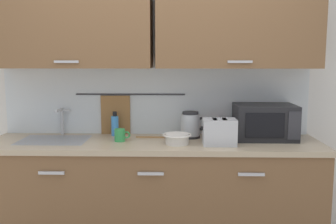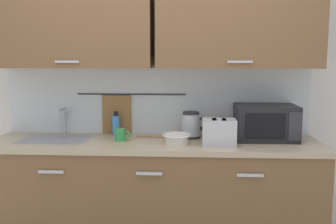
{
  "view_description": "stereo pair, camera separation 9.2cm",
  "coord_description": "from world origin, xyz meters",
  "views": [
    {
      "loc": [
        0.18,
        -2.55,
        1.52
      ],
      "look_at": [
        0.11,
        0.33,
        1.12
      ],
      "focal_mm": 41.03,
      "sensor_mm": 36.0,
      "label": 1
    },
    {
      "loc": [
        0.28,
        -2.55,
        1.52
      ],
      "look_at": [
        0.11,
        0.33,
        1.12
      ],
      "focal_mm": 41.03,
      "sensor_mm": 36.0,
      "label": 2
    }
  ],
  "objects": [
    {
      "name": "wooden_spoon",
      "position": [
        0.02,
        0.42,
        0.91
      ],
      "size": [
        0.28,
        0.04,
        0.01
      ],
      "color": "#9E7042",
      "rests_on": "counter_unit"
    },
    {
      "name": "mixing_bowl",
      "position": [
        0.18,
        0.2,
        0.94
      ],
      "size": [
        0.21,
        0.21,
        0.08
      ],
      "color": "silver",
      "rests_on": "counter_unit"
    },
    {
      "name": "microwave",
      "position": [
        0.86,
        0.41,
        1.04
      ],
      "size": [
        0.46,
        0.35,
        0.27
      ],
      "color": "black",
      "rests_on": "counter_unit"
    },
    {
      "name": "back_wall_assembly",
      "position": [
        -0.0,
        0.53,
        1.52
      ],
      "size": [
        3.7,
        0.41,
        2.5
      ],
      "color": "silver",
      "rests_on": "ground"
    },
    {
      "name": "sink_faucet",
      "position": [
        -0.77,
        0.53,
        1.04
      ],
      "size": [
        0.09,
        0.17,
        0.22
      ],
      "color": "#B2B5BA",
      "rests_on": "counter_unit"
    },
    {
      "name": "electric_kettle",
      "position": [
        0.29,
        0.44,
        1.0
      ],
      "size": [
        0.23,
        0.16,
        0.21
      ],
      "color": "black",
      "rests_on": "counter_unit"
    },
    {
      "name": "mug_near_sink",
      "position": [
        -0.25,
        0.29,
        0.95
      ],
      "size": [
        0.12,
        0.08,
        0.09
      ],
      "color": "green",
      "rests_on": "counter_unit"
    },
    {
      "name": "counter_unit",
      "position": [
        -0.01,
        0.3,
        0.46
      ],
      "size": [
        2.53,
        0.64,
        0.9
      ],
      "color": "brown",
      "rests_on": "ground"
    },
    {
      "name": "dish_soap_bottle",
      "position": [
        -0.33,
        0.51,
        0.99
      ],
      "size": [
        0.06,
        0.06,
        0.2
      ],
      "color": "#3F8CD8",
      "rests_on": "counter_unit"
    },
    {
      "name": "toaster",
      "position": [
        0.49,
        0.19,
        1.0
      ],
      "size": [
        0.26,
        0.17,
        0.19
      ],
      "color": "#B7BABF",
      "rests_on": "counter_unit"
    },
    {
      "name": "mug_by_kettle",
      "position": [
        0.51,
        0.49,
        0.95
      ],
      "size": [
        0.12,
        0.08,
        0.09
      ],
      "color": "red",
      "rests_on": "counter_unit"
    }
  ]
}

